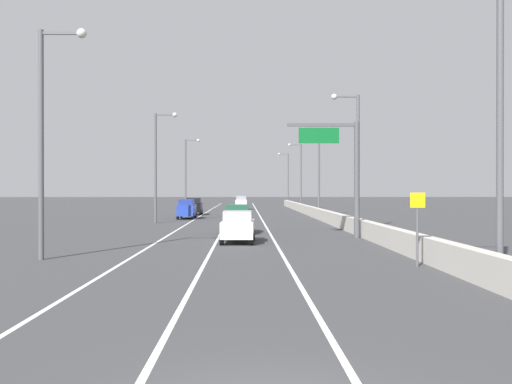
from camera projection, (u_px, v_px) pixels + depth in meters
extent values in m
plane|color=#38383A|center=(247.00, 214.00, 71.98)|extent=(320.00, 320.00, 0.00)
cube|color=silver|center=(198.00, 218.00, 62.87)|extent=(0.16, 130.00, 0.00)
cube|color=silver|center=(229.00, 217.00, 62.94)|extent=(0.16, 130.00, 0.00)
cube|color=silver|center=(261.00, 217.00, 63.01)|extent=(0.16, 130.00, 0.00)
cube|color=#B2ADA3|center=(337.00, 220.00, 48.14)|extent=(0.60, 120.00, 1.10)
cylinder|color=#47474C|center=(357.00, 180.00, 36.60)|extent=(0.36, 0.36, 7.50)
cube|color=#47474C|center=(322.00, 125.00, 36.54)|extent=(4.50, 0.20, 0.20)
cube|color=#0C5923|center=(319.00, 135.00, 36.42)|extent=(2.60, 0.10, 1.00)
cylinder|color=#4C4C51|center=(417.00, 237.00, 22.81)|extent=(0.10, 0.10, 2.40)
cube|color=yellow|center=(418.00, 200.00, 22.77)|extent=(0.60, 0.04, 0.60)
cylinder|color=#4C4C51|center=(500.00, 132.00, 19.51)|extent=(0.24, 0.24, 10.22)
cylinder|color=#4C4C51|center=(358.00, 163.00, 42.46)|extent=(0.24, 0.24, 10.22)
cube|color=#4C4C51|center=(346.00, 97.00, 42.42)|extent=(1.80, 0.12, 0.12)
sphere|color=beige|center=(334.00, 97.00, 42.40)|extent=(0.44, 0.44, 0.44)
cylinder|color=#4C4C51|center=(319.00, 172.00, 65.41)|extent=(0.24, 0.24, 10.22)
cube|color=#4C4C51|center=(311.00, 129.00, 65.37)|extent=(1.80, 0.12, 0.12)
sphere|color=beige|center=(303.00, 129.00, 65.35)|extent=(0.44, 0.44, 0.44)
cylinder|color=#4C4C51|center=(301.00, 177.00, 88.37)|extent=(0.24, 0.24, 10.22)
cube|color=#4C4C51|center=(295.00, 145.00, 88.33)|extent=(1.80, 0.12, 0.12)
sphere|color=beige|center=(289.00, 145.00, 88.31)|extent=(0.44, 0.44, 0.44)
cylinder|color=#4C4C51|center=(288.00, 179.00, 111.31)|extent=(0.24, 0.24, 10.22)
cube|color=#4C4C51|center=(284.00, 154.00, 111.27)|extent=(1.80, 0.12, 0.12)
sphere|color=beige|center=(279.00, 154.00, 111.25)|extent=(0.44, 0.44, 0.44)
cylinder|color=#4C4C51|center=(41.00, 145.00, 25.15)|extent=(0.24, 0.24, 10.22)
cube|color=#4C4C51|center=(61.00, 33.00, 25.14)|extent=(1.80, 0.12, 0.12)
sphere|color=beige|center=(82.00, 33.00, 25.16)|extent=(0.44, 0.44, 0.44)
cylinder|color=#4C4C51|center=(155.00, 168.00, 52.70)|extent=(0.24, 0.24, 10.22)
cube|color=#4C4C51|center=(165.00, 115.00, 52.70)|extent=(1.80, 0.12, 0.12)
sphere|color=beige|center=(175.00, 115.00, 52.72)|extent=(0.44, 0.44, 0.44)
cylinder|color=#4C4C51|center=(186.00, 175.00, 80.25)|extent=(0.24, 0.24, 10.22)
cube|color=#4C4C51|center=(192.00, 140.00, 80.24)|extent=(1.80, 0.12, 0.12)
sphere|color=beige|center=(198.00, 140.00, 80.26)|extent=(0.44, 0.44, 0.44)
cube|color=#196033|center=(238.00, 221.00, 40.26)|extent=(1.94, 4.06, 1.11)
cube|color=#1C4633|center=(237.00, 209.00, 39.85)|extent=(1.65, 1.85, 0.60)
cylinder|color=black|center=(227.00, 227.00, 41.82)|extent=(0.24, 0.69, 0.68)
cylinder|color=black|center=(250.00, 227.00, 41.81)|extent=(0.24, 0.69, 0.68)
cylinder|color=black|center=(225.00, 230.00, 38.71)|extent=(0.24, 0.69, 0.68)
cylinder|color=black|center=(249.00, 230.00, 38.70)|extent=(0.24, 0.69, 0.68)
cube|color=white|center=(238.00, 229.00, 33.31)|extent=(2.00, 4.23, 0.95)
cube|color=#96969E|center=(238.00, 216.00, 32.89)|extent=(1.69, 1.93, 0.60)
cylinder|color=black|center=(226.00, 235.00, 34.96)|extent=(0.24, 0.69, 0.68)
cylinder|color=black|center=(253.00, 235.00, 34.94)|extent=(0.24, 0.69, 0.68)
cylinder|color=black|center=(222.00, 239.00, 31.70)|extent=(0.24, 0.69, 0.68)
cylinder|color=black|center=(252.00, 239.00, 31.67)|extent=(0.24, 0.69, 0.68)
cube|color=black|center=(194.00, 207.00, 69.71)|extent=(1.96, 4.20, 1.14)
cube|color=black|center=(194.00, 200.00, 69.29)|extent=(1.69, 1.91, 0.60)
cylinder|color=black|center=(188.00, 211.00, 71.31)|extent=(0.23, 0.68, 0.68)
cylinder|color=black|center=(202.00, 211.00, 71.38)|extent=(0.23, 0.68, 0.68)
cylinder|color=black|center=(186.00, 213.00, 68.05)|extent=(0.23, 0.68, 0.68)
cylinder|color=black|center=(200.00, 213.00, 68.12)|extent=(0.23, 0.68, 0.68)
cube|color=#1E389E|center=(187.00, 210.00, 60.42)|extent=(1.75, 4.43, 1.15)
cube|color=navy|center=(186.00, 202.00, 59.97)|extent=(1.52, 2.00, 0.60)
cylinder|color=black|center=(181.00, 215.00, 62.16)|extent=(0.22, 0.68, 0.68)
cylinder|color=black|center=(195.00, 215.00, 62.20)|extent=(0.22, 0.68, 0.68)
cylinder|color=black|center=(178.00, 216.00, 58.64)|extent=(0.22, 0.68, 0.68)
cylinder|color=black|center=(193.00, 216.00, 58.68)|extent=(0.22, 0.68, 0.68)
cube|color=#B7B7BC|center=(242.00, 204.00, 87.20)|extent=(1.87, 4.36, 1.20)
cube|color=gray|center=(241.00, 198.00, 86.77)|extent=(1.59, 1.99, 0.60)
cylinder|color=black|center=(237.00, 207.00, 88.92)|extent=(0.24, 0.69, 0.68)
cylinder|color=black|center=(247.00, 207.00, 88.90)|extent=(0.24, 0.69, 0.68)
cylinder|color=black|center=(236.00, 208.00, 85.51)|extent=(0.24, 0.69, 0.68)
cylinder|color=black|center=(246.00, 208.00, 85.49)|extent=(0.24, 0.69, 0.68)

